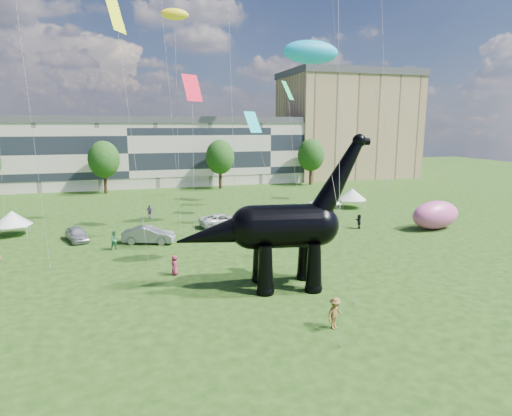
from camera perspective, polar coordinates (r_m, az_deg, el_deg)
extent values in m
plane|color=#16330C|center=(27.53, 2.28, -13.51)|extent=(220.00, 220.00, 0.00)
cube|color=beige|center=(85.84, -16.69, 6.86)|extent=(78.00, 11.00, 12.00)
cube|color=tan|center=(100.95, 11.99, 10.46)|extent=(28.00, 18.00, 22.00)
cylinder|color=#382314|center=(77.39, -19.43, 3.03)|extent=(0.56, 0.56, 3.20)
ellipsoid|color=#14380F|center=(76.93, -19.66, 6.51)|extent=(5.20, 5.20, 6.24)
cylinder|color=#382314|center=(78.98, -4.78, 3.76)|extent=(0.56, 0.56, 3.20)
ellipsoid|color=#14380F|center=(78.54, -4.83, 7.18)|extent=(5.20, 5.20, 6.24)
cylinder|color=#382314|center=(84.54, 7.27, 4.18)|extent=(0.56, 0.56, 3.20)
ellipsoid|color=#14380F|center=(84.13, 7.35, 7.37)|extent=(5.20, 5.20, 6.24)
cone|color=black|center=(29.43, 1.26, -8.27)|extent=(1.34, 1.34, 3.42)
sphere|color=black|center=(29.95, 1.25, -10.99)|extent=(1.25, 1.25, 1.25)
cone|color=black|center=(31.77, 0.52, -6.80)|extent=(1.34, 1.34, 3.42)
sphere|color=black|center=(32.26, 0.51, -9.35)|extent=(1.25, 1.25, 1.25)
cone|color=black|center=(30.14, 7.74, -7.90)|extent=(1.34, 1.34, 3.42)
sphere|color=black|center=(30.66, 7.67, -10.56)|extent=(1.25, 1.25, 1.25)
cone|color=black|center=(32.44, 6.54, -6.50)|extent=(1.34, 1.34, 3.42)
sphere|color=black|center=(32.92, 6.48, -9.00)|extent=(1.25, 1.25, 1.25)
cylinder|color=black|center=(30.13, 3.89, -2.42)|extent=(5.19, 3.76, 3.08)
sphere|color=black|center=(29.74, -0.63, -2.58)|extent=(3.08, 3.08, 3.08)
sphere|color=black|center=(30.71, 8.26, -2.26)|extent=(2.96, 2.96, 2.96)
cone|color=black|center=(30.56, 10.94, 3.88)|extent=(4.50, 2.33, 6.03)
sphere|color=black|center=(30.84, 13.59, 8.71)|extent=(0.96, 0.96, 0.96)
cylinder|color=black|center=(30.97, 14.18, 8.59)|extent=(0.86, 0.62, 0.50)
cone|color=black|center=(29.62, -5.15, -3.43)|extent=(6.31, 3.27, 3.34)
imported|color=#B9B8BD|center=(46.52, -22.78, -3.21)|extent=(2.93, 4.51, 1.43)
imported|color=gray|center=(43.38, -14.11, -3.50)|extent=(5.31, 3.25, 1.65)
imported|color=silver|center=(49.14, -4.46, -1.63)|extent=(5.59, 3.11, 1.48)
imported|color=#595960|center=(46.69, 2.83, -2.22)|extent=(4.83, 5.71, 1.57)
cube|color=white|center=(58.03, 9.16, 0.62)|extent=(3.59, 3.59, 0.13)
cone|color=white|center=(57.89, 9.19, 1.44)|extent=(4.55, 4.55, 1.57)
cylinder|color=#999999|center=(56.13, 8.76, -0.31)|extent=(0.06, 0.06, 1.15)
cylinder|color=#999999|center=(57.81, 11.17, -0.07)|extent=(0.06, 0.06, 1.15)
cylinder|color=#999999|center=(58.53, 7.15, 0.19)|extent=(0.06, 0.06, 1.15)
cylinder|color=#999999|center=(60.15, 9.51, 0.41)|extent=(0.06, 0.06, 1.15)
cube|color=silver|center=(61.72, 12.68, 1.08)|extent=(3.93, 3.93, 0.12)
cone|color=silver|center=(61.59, 12.71, 1.83)|extent=(4.97, 4.97, 1.53)
cylinder|color=#999999|center=(60.20, 11.54, 0.34)|extent=(0.06, 0.06, 1.12)
cylinder|color=#999999|center=(60.69, 14.21, 0.30)|extent=(0.06, 0.06, 1.12)
cylinder|color=#999999|center=(62.99, 11.17, 0.81)|extent=(0.06, 0.06, 1.12)
cylinder|color=#999999|center=(63.45, 13.73, 0.78)|extent=(0.06, 0.06, 1.12)
cube|color=white|center=(51.67, -29.67, -2.02)|extent=(3.24, 3.24, 0.12)
cone|color=white|center=(51.52, -29.75, -1.16)|extent=(4.10, 4.10, 1.49)
cylinder|color=#999999|center=(50.25, -28.24, -2.86)|extent=(0.06, 0.06, 1.09)
cylinder|color=#999999|center=(53.35, -30.90, -2.38)|extent=(0.06, 0.06, 1.09)
cylinder|color=#999999|center=(52.96, -27.93, -2.18)|extent=(0.06, 0.06, 1.09)
ellipsoid|color=#D75399|center=(51.79, 22.81, -0.86)|extent=(6.81, 4.30, 3.17)
imported|color=#713982|center=(55.00, -13.98, -0.46)|extent=(1.04, 0.91, 1.68)
imported|color=olive|center=(44.42, 6.29, -2.90)|extent=(1.21, 0.94, 1.65)
imported|color=#942546|center=(33.90, -10.80, -7.48)|extent=(0.65, 0.86, 1.58)
imported|color=#255289|center=(37.49, 0.95, -5.27)|extent=(0.81, 0.78, 1.86)
imported|color=black|center=(49.41, 13.57, -1.74)|extent=(0.84, 1.60, 1.64)
imported|color=#30687A|center=(66.80, 10.48, 1.62)|extent=(0.69, 0.60, 1.60)
imported|color=brown|center=(25.34, 10.49, -13.63)|extent=(1.38, 1.15, 1.85)
imported|color=#2F7746|center=(41.92, -18.30, -4.10)|extent=(1.11, 1.02, 1.85)
ellipsoid|color=yellow|center=(48.53, -10.80, 24.04)|extent=(3.14, 2.57, 1.12)
plane|color=#1BB15D|center=(51.83, 4.25, 15.37)|extent=(2.34, 2.56, 2.18)
ellipsoid|color=#0B89B1|center=(31.96, 7.34, 19.92)|extent=(3.79, 4.43, 1.60)
plane|color=red|center=(45.43, -8.51, 15.56)|extent=(2.86, 2.21, 2.69)
plane|color=#DDEF14|center=(36.48, -18.22, 23.25)|extent=(1.81, 2.54, 2.48)
plane|color=silver|center=(65.61, 15.68, 14.15)|extent=(1.99, 2.87, 2.63)
plane|color=#0BA4B2|center=(62.88, -0.42, 11.39)|extent=(3.62, 2.99, 3.02)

